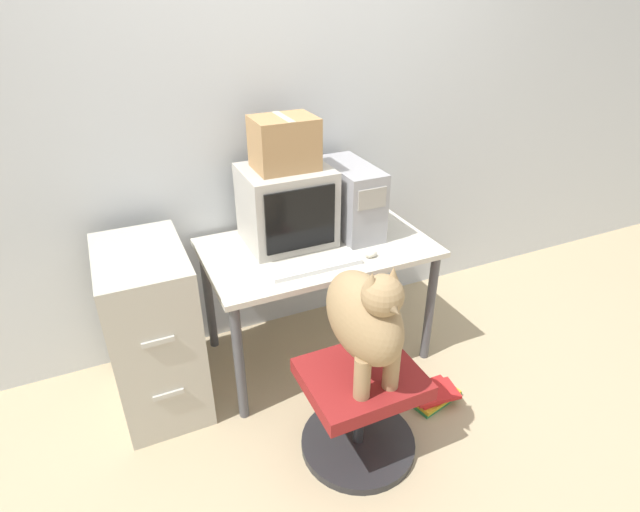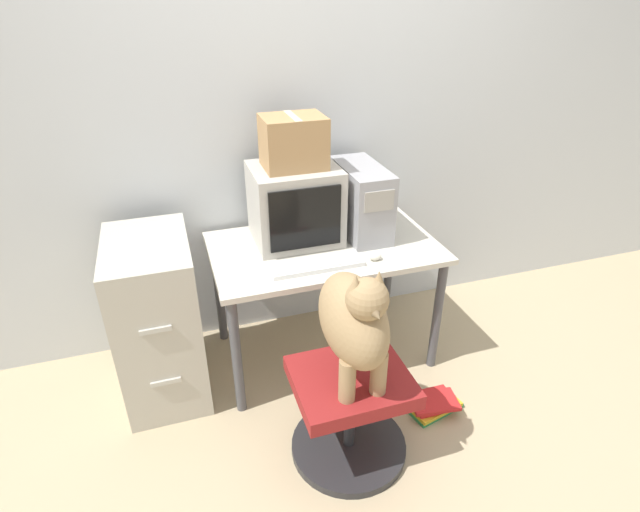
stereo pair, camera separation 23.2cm
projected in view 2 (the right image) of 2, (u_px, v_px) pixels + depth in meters
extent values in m
plane|color=tan|center=(344.00, 391.00, 2.70)|extent=(12.00, 12.00, 0.00)
cube|color=silver|center=(300.00, 116.00, 2.73)|extent=(8.00, 0.05, 2.60)
cube|color=beige|center=(324.00, 248.00, 2.66)|extent=(1.20, 0.72, 0.03)
cylinder|color=#4C4C51|center=(237.00, 357.00, 2.43)|extent=(0.05, 0.05, 0.68)
cylinder|color=#4C4C51|center=(437.00, 316.00, 2.73)|extent=(0.05, 0.05, 0.68)
cylinder|color=#4C4C51|center=(219.00, 291.00, 2.95)|extent=(0.05, 0.05, 0.68)
cylinder|color=#4C4C51|center=(389.00, 263.00, 3.24)|extent=(0.05, 0.05, 0.68)
cube|color=#B7B2A8|center=(295.00, 204.00, 2.63)|extent=(0.45, 0.38, 0.41)
cube|color=black|center=(306.00, 219.00, 2.46)|extent=(0.37, 0.01, 0.32)
cube|color=#99999E|center=(361.00, 200.00, 2.71)|extent=(0.21, 0.46, 0.38)
cube|color=#9E998E|center=(379.00, 201.00, 2.48)|extent=(0.16, 0.01, 0.11)
cube|color=silver|center=(316.00, 265.00, 2.45)|extent=(0.46, 0.14, 0.02)
cube|color=silver|center=(316.00, 262.00, 2.45)|extent=(0.43, 0.12, 0.00)
ellipsoid|color=beige|center=(375.00, 257.00, 2.51)|extent=(0.07, 0.04, 0.04)
cylinder|color=#262628|center=(349.00, 445.00, 2.36)|extent=(0.54, 0.54, 0.04)
cylinder|color=#262628|center=(350.00, 416.00, 2.27)|extent=(0.05, 0.05, 0.35)
cube|color=maroon|center=(351.00, 381.00, 2.17)|extent=(0.50, 0.43, 0.07)
ellipsoid|color=#9E7F56|center=(353.00, 320.00, 2.02)|extent=(0.25, 0.48, 0.36)
cylinder|color=#9E7F56|center=(347.00, 380.00, 1.98)|extent=(0.07, 0.07, 0.20)
cylinder|color=#9E7F56|center=(379.00, 373.00, 2.02)|extent=(0.07, 0.07, 0.20)
sphere|color=#9E7F56|center=(367.00, 299.00, 1.82)|extent=(0.16, 0.16, 0.16)
cone|color=brown|center=(375.00, 313.00, 1.76)|extent=(0.07, 0.08, 0.07)
cone|color=#9E7F56|center=(356.00, 284.00, 1.78)|extent=(0.06, 0.06, 0.07)
cone|color=#9E7F56|center=(379.00, 280.00, 1.80)|extent=(0.06, 0.06, 0.07)
torus|color=red|center=(364.00, 310.00, 1.86)|extent=(0.12, 0.12, 0.02)
cube|color=#B7B2A3|center=(158.00, 319.00, 2.54)|extent=(0.40, 0.61, 0.87)
cube|color=beige|center=(156.00, 330.00, 2.21)|extent=(0.14, 0.01, 0.02)
cube|color=beige|center=(166.00, 382.00, 2.36)|extent=(0.14, 0.01, 0.02)
cube|color=#A87F51|center=(293.00, 142.00, 2.47)|extent=(0.31, 0.24, 0.26)
cube|color=beige|center=(293.00, 116.00, 2.40)|extent=(0.04, 0.24, 0.00)
cube|color=#2D8C47|center=(434.00, 407.00, 2.58)|extent=(0.30, 0.20, 0.02)
cube|color=gold|center=(434.00, 405.00, 2.57)|extent=(0.29, 0.21, 0.02)
cube|color=red|center=(433.00, 401.00, 2.57)|extent=(0.22, 0.17, 0.02)
cube|color=red|center=(434.00, 402.00, 2.54)|extent=(0.26, 0.18, 0.02)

